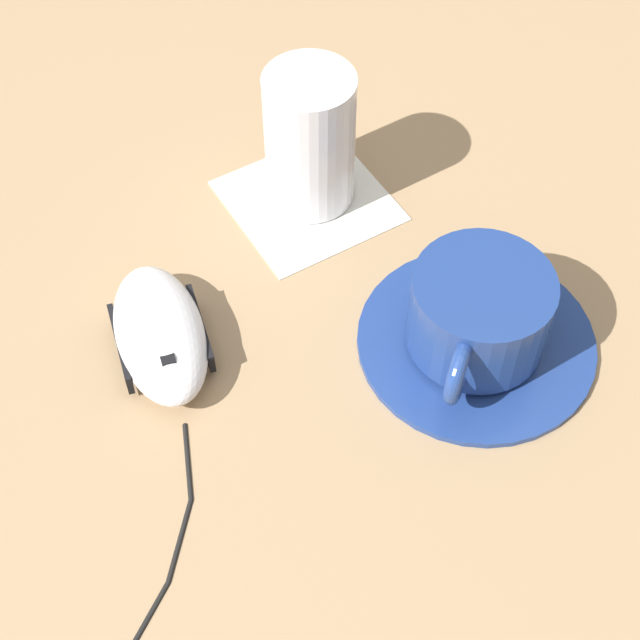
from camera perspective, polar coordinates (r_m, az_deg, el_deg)
name	(u,v)px	position (r m, az deg, el deg)	size (l,w,h in m)	color
ground_plane	(286,325)	(0.66, -1.99, -0.26)	(3.00, 3.00, 0.00)	#9E7F5B
saucer	(477,340)	(0.65, 9.09, -1.14)	(0.16, 0.16, 0.01)	navy
coffee_cup	(479,313)	(0.63, 9.23, 0.39)	(0.10, 0.10, 0.06)	navy
computer_mouse	(160,334)	(0.64, -9.29, -0.80)	(0.07, 0.12, 0.04)	silver
napkin_under_glass	(308,200)	(0.73, -0.70, 6.99)	(0.11, 0.11, 0.00)	silver
drinking_glass	(310,139)	(0.70, -0.60, 10.48)	(0.06, 0.06, 0.11)	silver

